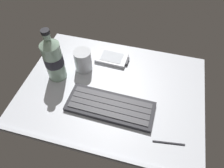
# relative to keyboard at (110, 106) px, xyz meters

# --- Properties ---
(ground_plane) EXTENTS (0.64, 0.48, 0.03)m
(ground_plane) POSITION_rel_keyboard_xyz_m (-0.01, 0.07, -0.02)
(ground_plane) COLOR silver
(keyboard) EXTENTS (0.29, 0.12, 0.02)m
(keyboard) POSITION_rel_keyboard_xyz_m (0.00, 0.00, 0.00)
(keyboard) COLOR #232328
(keyboard) RESTS_ON ground_plane
(handheld_device) EXTENTS (0.13, 0.08, 0.02)m
(handheld_device) POSITION_rel_keyboard_xyz_m (-0.05, 0.22, -0.00)
(handheld_device) COLOR #B7BABF
(handheld_device) RESTS_ON ground_plane
(juice_cup) EXTENTS (0.06, 0.06, 0.09)m
(juice_cup) POSITION_rel_keyboard_xyz_m (-0.14, 0.15, 0.03)
(juice_cup) COLOR silver
(juice_cup) RESTS_ON ground_plane
(water_bottle) EXTENTS (0.07, 0.07, 0.21)m
(water_bottle) POSITION_rel_keyboard_xyz_m (-0.23, 0.09, 0.08)
(water_bottle) COLOR #9EC1A8
(water_bottle) RESTS_ON ground_plane
(stylus_pen) EXTENTS (0.10, 0.02, 0.01)m
(stylus_pen) POSITION_rel_keyboard_xyz_m (0.20, -0.07, -0.00)
(stylus_pen) COLOR #26262B
(stylus_pen) RESTS_ON ground_plane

